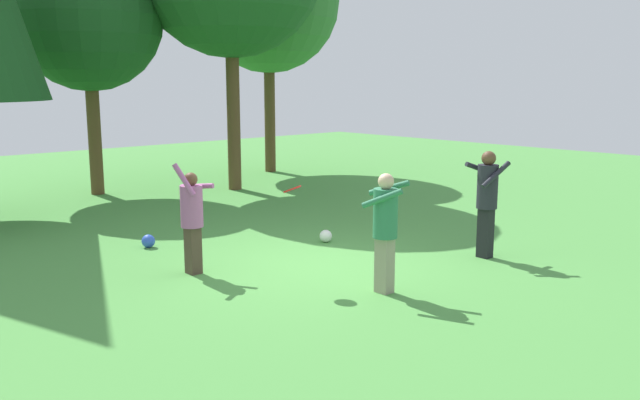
# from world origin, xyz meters

# --- Properties ---
(ground_plane) EXTENTS (40.00, 40.00, 0.00)m
(ground_plane) POSITION_xyz_m (0.00, 0.00, 0.00)
(ground_plane) COLOR #4C9342
(person_thrower) EXTENTS (0.64, 0.64, 1.73)m
(person_thrower) POSITION_xyz_m (-1.69, 1.02, 0.93)
(person_thrower) COLOR #4C382D
(person_thrower) RESTS_ON ground_plane
(person_catcher) EXTENTS (0.69, 0.73, 1.68)m
(person_catcher) POSITION_xyz_m (-0.23, -1.59, 1.00)
(person_catcher) COLOR gray
(person_catcher) RESTS_ON ground_plane
(person_bystander) EXTENTS (0.70, 0.64, 1.79)m
(person_bystander) POSITION_xyz_m (2.41, -1.48, 1.07)
(person_bystander) COLOR black
(person_bystander) RESTS_ON ground_plane
(frisbee) EXTENTS (0.36, 0.35, 0.12)m
(frisbee) POSITION_xyz_m (-0.88, -0.38, 1.39)
(frisbee) COLOR red
(ball_blue) EXTENTS (0.24, 0.24, 0.24)m
(ball_blue) POSITION_xyz_m (-1.42, 2.94, 0.12)
(ball_blue) COLOR blue
(ball_blue) RESTS_ON ground_plane
(ball_white) EXTENTS (0.23, 0.23, 0.23)m
(ball_white) POSITION_xyz_m (1.17, 1.09, 0.11)
(ball_white) COLOR white
(ball_white) RESTS_ON ground_plane
(tree_center) EXTENTS (3.72, 3.72, 6.36)m
(tree_center) POSITION_xyz_m (0.40, 8.97, 4.48)
(tree_center) COLOR brown
(tree_center) RESTS_ON ground_plane
(tree_far_right) EXTENTS (4.43, 4.43, 7.57)m
(tree_far_right) POSITION_xyz_m (6.44, 9.34, 5.33)
(tree_far_right) COLOR brown
(tree_far_right) RESTS_ON ground_plane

